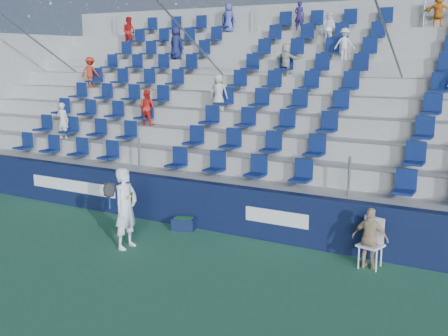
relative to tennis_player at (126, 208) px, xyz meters
name	(u,v)px	position (x,y,z in m)	size (l,w,h in m)	color
ground	(146,272)	(1.32, -0.99, -0.93)	(70.00, 70.00, 0.00)	#2D6A49
sponsor_wall	(224,208)	(1.32, 2.16, -0.33)	(24.00, 0.32, 1.20)	#0F1839
grandstand	(304,126)	(1.31, 7.26, 1.21)	(24.00, 8.17, 6.63)	#A8A8A3
tennis_player	(126,208)	(0.00, 0.00, 0.00)	(0.69, 0.69, 1.86)	white
line_judge_chair	(372,239)	(5.16, 1.67, -0.34)	(0.55, 0.57, 1.03)	white
line_judge	(370,238)	(5.16, 1.51, -0.29)	(0.75, 0.31, 1.28)	tan
ball_bin	(184,223)	(0.37, 1.76, -0.76)	(0.65, 0.53, 0.32)	#0E1836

